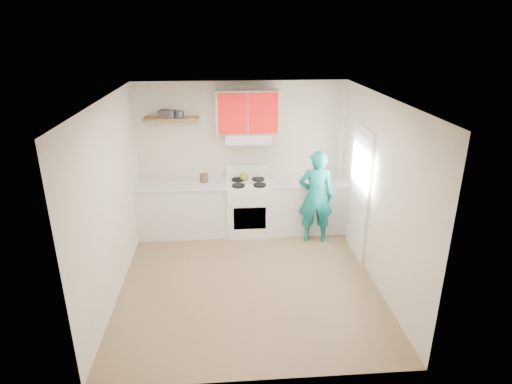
{
  "coord_description": "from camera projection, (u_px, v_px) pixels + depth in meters",
  "views": [
    {
      "loc": [
        -0.3,
        -5.35,
        3.44
      ],
      "look_at": [
        0.15,
        0.55,
        1.15
      ],
      "focal_mm": 30.2,
      "sensor_mm": 36.0,
      "label": 1
    }
  ],
  "objects": [
    {
      "name": "person",
      "position": [
        316.0,
        197.0,
        7.13
      ],
      "size": [
        0.62,
        0.45,
        1.59
      ],
      "primitive_type": "imported",
      "rotation": [
        0.0,
        0.0,
        3.02
      ],
      "color": "#0D7A74",
      "rests_on": "floor"
    },
    {
      "name": "floor",
      "position": [
        249.0,
        280.0,
        6.24
      ],
      "size": [
        3.8,
        3.8,
        0.0
      ],
      "primitive_type": "plane",
      "color": "brown",
      "rests_on": "ground"
    },
    {
      "name": "shelf",
      "position": [
        172.0,
        119.0,
        7.06
      ],
      "size": [
        0.9,
        0.3,
        0.04
      ],
      "primitive_type": "cube",
      "color": "brown",
      "rests_on": "back_wall"
    },
    {
      "name": "books",
      "position": [
        167.0,
        114.0,
        7.0
      ],
      "size": [
        0.28,
        0.24,
        0.13
      ],
      "primitive_type": "cube",
      "rotation": [
        0.0,
        0.0,
        -0.3
      ],
      "color": "#3B3437",
      "rests_on": "shelf"
    },
    {
      "name": "stove",
      "position": [
        249.0,
        208.0,
        7.55
      ],
      "size": [
        0.76,
        0.65,
        0.92
      ],
      "primitive_type": "cube",
      "color": "white",
      "rests_on": "floor"
    },
    {
      "name": "cutting_board",
      "position": [
        284.0,
        184.0,
        7.39
      ],
      "size": [
        0.35,
        0.29,
        0.02
      ],
      "primitive_type": "cube",
      "rotation": [
        0.0,
        0.0,
        0.24
      ],
      "color": "olive",
      "rests_on": "counter_right"
    },
    {
      "name": "right_wall",
      "position": [
        379.0,
        193.0,
        5.9
      ],
      "size": [
        0.04,
        3.8,
        2.6
      ],
      "primitive_type": "cube",
      "color": "beige",
      "rests_on": "floor"
    },
    {
      "name": "front_wall",
      "position": [
        260.0,
        272.0,
        4.01
      ],
      "size": [
        3.6,
        0.04,
        2.6
      ],
      "primitive_type": "cube",
      "color": "beige",
      "rests_on": "floor"
    },
    {
      "name": "silicone_mat",
      "position": [
        333.0,
        181.0,
        7.54
      ],
      "size": [
        0.34,
        0.3,
        0.01
      ],
      "primitive_type": "cube",
      "rotation": [
        0.0,
        0.0,
        0.27
      ],
      "color": "red",
      "rests_on": "counter_right"
    },
    {
      "name": "back_wall",
      "position": [
        242.0,
        157.0,
        7.54
      ],
      "size": [
        3.6,
        0.04,
        2.6
      ],
      "primitive_type": "cube",
      "color": "beige",
      "rests_on": "floor"
    },
    {
      "name": "range_hood",
      "position": [
        248.0,
        137.0,
        7.2
      ],
      "size": [
        0.76,
        0.44,
        0.15
      ],
      "primitive_type": "cube",
      "color": "silver",
      "rests_on": "back_wall"
    },
    {
      "name": "counter_right",
      "position": [
        307.0,
        206.0,
        7.65
      ],
      "size": [
        1.32,
        0.6,
        0.9
      ],
      "primitive_type": "cube",
      "color": "silver",
      "rests_on": "floor"
    },
    {
      "name": "door",
      "position": [
        360.0,
        193.0,
        6.65
      ],
      "size": [
        0.05,
        0.85,
        2.05
      ],
      "primitive_type": "cube",
      "color": "white",
      "rests_on": "floor"
    },
    {
      "name": "ceiling",
      "position": [
        247.0,
        99.0,
        5.3
      ],
      "size": [
        3.6,
        3.8,
        0.04
      ],
      "primitive_type": "cube",
      "color": "white",
      "rests_on": "floor"
    },
    {
      "name": "upper_cabinets",
      "position": [
        247.0,
        112.0,
        7.1
      ],
      "size": [
        1.02,
        0.33,
        0.7
      ],
      "primitive_type": "cube",
      "color": "red",
      "rests_on": "back_wall"
    },
    {
      "name": "left_wall",
      "position": [
        111.0,
        201.0,
        5.64
      ],
      "size": [
        0.04,
        3.8,
        2.6
      ],
      "primitive_type": "cube",
      "color": "beige",
      "rests_on": "floor"
    },
    {
      "name": "counter_left",
      "position": [
        183.0,
        210.0,
        7.49
      ],
      "size": [
        1.52,
        0.6,
        0.9
      ],
      "primitive_type": "cube",
      "color": "silver",
      "rests_on": "floor"
    },
    {
      "name": "crock",
      "position": [
        204.0,
        179.0,
        7.41
      ],
      "size": [
        0.18,
        0.18,
        0.17
      ],
      "primitive_type": "cylinder",
      "rotation": [
        0.0,
        0.0,
        -0.3
      ],
      "color": "#4C3321",
      "rests_on": "counter_left"
    },
    {
      "name": "door_glass",
      "position": [
        361.0,
        167.0,
        6.49
      ],
      "size": [
        0.01,
        0.55,
        0.95
      ],
      "primitive_type": "cube",
      "color": "white",
      "rests_on": "door"
    },
    {
      "name": "tin",
      "position": [
        178.0,
        114.0,
        7.02
      ],
      "size": [
        0.18,
        0.18,
        0.11
      ],
      "primitive_type": "cylinder",
      "rotation": [
        0.0,
        0.0,
        0.05
      ],
      "color": "#333D4C",
      "rests_on": "shelf"
    },
    {
      "name": "kettle",
      "position": [
        244.0,
        177.0,
        7.49
      ],
      "size": [
        0.2,
        0.2,
        0.14
      ],
      "primitive_type": "ellipsoid",
      "rotation": [
        0.0,
        0.0,
        -0.25
      ],
      "color": "olive",
      "rests_on": "stove"
    }
  ]
}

